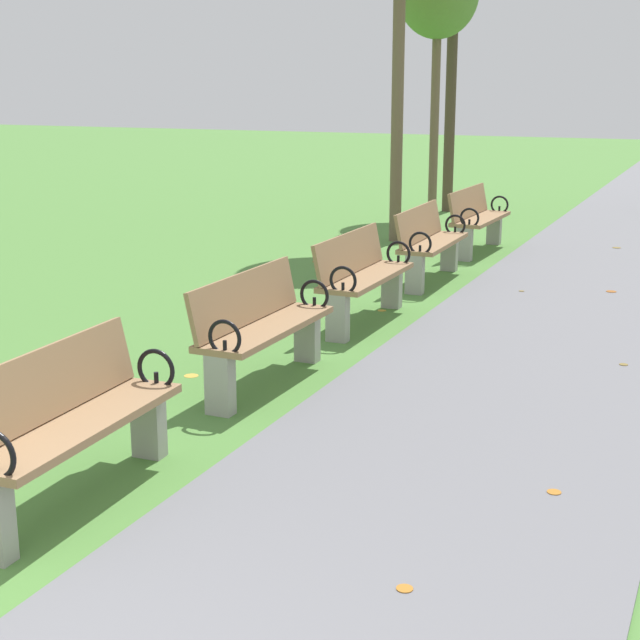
{
  "coord_description": "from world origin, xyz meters",
  "views": [
    {
      "loc": [
        2.85,
        -1.82,
        2.37
      ],
      "look_at": [
        -0.05,
        4.72,
        0.55
      ],
      "focal_mm": 53.06,
      "sensor_mm": 36.0,
      "label": 1
    }
  ],
  "objects_px": {
    "park_bench_2": "(70,422)",
    "park_bench_4": "(362,275)",
    "park_bench_3": "(261,326)",
    "park_bench_5": "(429,242)",
    "park_bench_6": "(477,218)"
  },
  "relations": [
    {
      "from": "park_bench_2",
      "to": "park_bench_6",
      "type": "xyz_separation_m",
      "value": [
        -0.0,
        9.0,
        0.0
      ]
    },
    {
      "from": "park_bench_2",
      "to": "park_bench_3",
      "type": "distance_m",
      "value": 2.36
    },
    {
      "from": "park_bench_2",
      "to": "park_bench_4",
      "type": "bearing_deg",
      "value": 90.0
    },
    {
      "from": "park_bench_3",
      "to": "park_bench_4",
      "type": "bearing_deg",
      "value": 90.0
    },
    {
      "from": "park_bench_6",
      "to": "park_bench_2",
      "type": "bearing_deg",
      "value": -90.0
    },
    {
      "from": "park_bench_5",
      "to": "park_bench_4",
      "type": "bearing_deg",
      "value": -90.0
    },
    {
      "from": "park_bench_3",
      "to": "park_bench_4",
      "type": "xyz_separation_m",
      "value": [
        -0.0,
        2.18,
        0.0
      ]
    },
    {
      "from": "park_bench_3",
      "to": "park_bench_4",
      "type": "relative_size",
      "value": 1.0
    },
    {
      "from": "park_bench_4",
      "to": "park_bench_5",
      "type": "distance_m",
      "value": 2.22
    },
    {
      "from": "park_bench_5",
      "to": "park_bench_6",
      "type": "xyz_separation_m",
      "value": [
        0.0,
        2.23,
        0.0
      ]
    },
    {
      "from": "park_bench_2",
      "to": "park_bench_4",
      "type": "height_order",
      "value": "same"
    },
    {
      "from": "park_bench_4",
      "to": "park_bench_6",
      "type": "distance_m",
      "value": 4.45
    },
    {
      "from": "park_bench_5",
      "to": "park_bench_6",
      "type": "distance_m",
      "value": 2.23
    },
    {
      "from": "park_bench_2",
      "to": "park_bench_4",
      "type": "xyz_separation_m",
      "value": [
        -0.0,
        4.55,
        0.0
      ]
    },
    {
      "from": "park_bench_2",
      "to": "park_bench_5",
      "type": "xyz_separation_m",
      "value": [
        -0.0,
        6.77,
        0.0
      ]
    }
  ]
}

